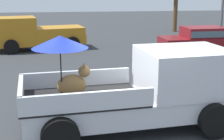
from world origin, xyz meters
The scene contains 4 objects.
ground_plane centered at (0.00, 0.00, 0.00)m, with size 80.00×80.00×0.00m, color #2D3033.
pickup_truck_main centered at (0.41, 0.04, 0.97)m, with size 5.21×2.67×2.32m.
pickup_truck_red centered at (-3.07, 11.12, 0.87)m, with size 5.06×2.89×1.80m.
parked_sedan_near centered at (5.64, 9.11, 0.74)m, with size 4.36×2.09×1.33m.
Camera 1 is at (-1.46, -7.48, 3.35)m, focal length 53.46 mm.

